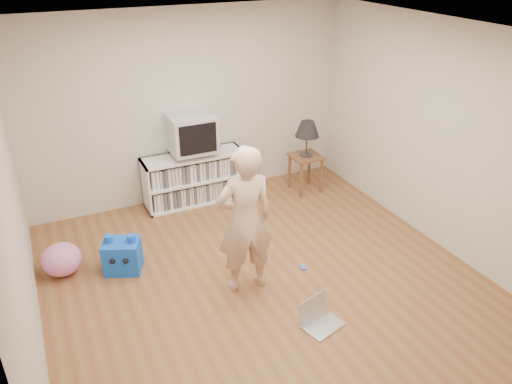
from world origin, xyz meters
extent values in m
plane|color=brown|center=(0.00, 0.00, 0.00)|extent=(4.50, 4.50, 0.00)
cube|color=beige|center=(0.00, 2.25, 1.30)|extent=(4.50, 0.02, 2.60)
cube|color=beige|center=(0.00, -2.25, 1.30)|extent=(4.50, 0.02, 2.60)
cube|color=beige|center=(-2.25, 0.00, 1.30)|extent=(0.02, 4.50, 2.60)
cube|color=beige|center=(2.25, 0.00, 1.30)|extent=(0.02, 4.50, 2.60)
cube|color=white|center=(0.00, 0.00, 2.60)|extent=(4.50, 4.50, 0.01)
cube|color=white|center=(-0.06, 2.23, 0.35)|extent=(1.40, 0.03, 0.70)
cube|color=white|center=(-0.74, 2.02, 0.35)|extent=(0.03, 0.45, 0.70)
cube|color=white|center=(0.63, 2.02, 0.35)|extent=(0.03, 0.45, 0.70)
cube|color=white|center=(-0.06, 2.02, 0.01)|extent=(1.40, 0.45, 0.03)
cube|color=white|center=(-0.06, 2.02, 0.35)|extent=(1.34, 0.45, 0.03)
cube|color=white|center=(-0.06, 2.02, 0.68)|extent=(1.40, 0.45, 0.03)
cube|color=silver|center=(-0.06, 2.02, 0.35)|extent=(1.26, 0.36, 0.64)
cube|color=gray|center=(-0.06, 2.02, 0.73)|extent=(0.45, 0.35, 0.07)
cube|color=#B0B0B5|center=(-0.06, 2.02, 1.02)|extent=(0.60, 0.52, 0.50)
cube|color=black|center=(-0.06, 1.75, 1.02)|extent=(0.50, 0.01, 0.40)
cylinder|color=brown|center=(1.34, 1.48, 0.26)|extent=(0.04, 0.04, 0.52)
cylinder|color=brown|center=(1.68, 1.48, 0.26)|extent=(0.04, 0.04, 0.52)
cylinder|color=brown|center=(1.34, 1.82, 0.26)|extent=(0.04, 0.04, 0.52)
cylinder|color=brown|center=(1.68, 1.82, 0.26)|extent=(0.04, 0.04, 0.52)
cube|color=brown|center=(1.51, 1.65, 0.54)|extent=(0.42, 0.42, 0.03)
cylinder|color=#333333|center=(1.51, 1.65, 0.56)|extent=(0.18, 0.18, 0.02)
cylinder|color=#333333|center=(1.51, 1.65, 0.74)|extent=(0.02, 0.02, 0.32)
imported|color=#DAB095|center=(-0.22, -0.06, 0.81)|extent=(0.62, 0.43, 1.62)
cube|color=silver|center=(0.20, -0.96, 0.01)|extent=(0.43, 0.35, 0.02)
cube|color=silver|center=(0.16, -0.83, 0.14)|extent=(0.38, 0.17, 0.24)
cube|color=black|center=(0.16, -0.83, 0.14)|extent=(0.33, 0.14, 0.20)
cube|color=#485DC0|center=(0.50, -0.05, 0.01)|extent=(0.09, 0.11, 0.02)
cube|color=blue|center=(-1.33, 0.79, 0.18)|extent=(0.48, 0.44, 0.37)
cylinder|color=blue|center=(-1.44, 0.83, 0.41)|extent=(0.09, 0.09, 0.08)
cylinder|color=blue|center=(-1.22, 0.74, 0.41)|extent=(0.09, 0.09, 0.08)
sphere|color=black|center=(-1.46, 0.67, 0.23)|extent=(0.06, 0.06, 0.06)
sphere|color=black|center=(-1.33, 0.61, 0.23)|extent=(0.06, 0.06, 0.06)
ellipsoid|color=pink|center=(-1.95, 1.01, 0.18)|extent=(0.54, 0.54, 0.36)
camera|label=1|loc=(-1.96, -4.01, 3.33)|focal=35.00mm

